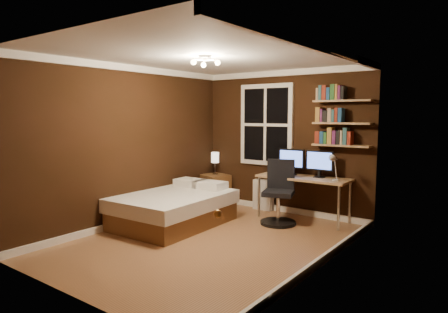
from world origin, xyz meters
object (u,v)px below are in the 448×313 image
Objects in this scene: office_chair at (279,199)px; monitor_left at (291,162)px; monitor_right at (319,164)px; desk_lamp at (334,167)px; bedside_lamp at (215,163)px; desk at (303,180)px; bed at (175,208)px; nightstand at (215,189)px; radiator at (263,195)px.

monitor_left is at bearing 76.93° from office_chair.
desk_lamp is (0.33, -0.24, 0.00)m from monitor_right.
bedside_lamp is 0.29× the size of desk.
bed reaches higher than nightstand.
radiator is (0.99, 0.15, -0.52)m from bedside_lamp.
nightstand is 2.22m from monitor_right.
desk_lamp is at bearing -35.75° from monitor_right.
monitor_left is 1.00× the size of monitor_right.
nightstand is 2.55m from desk_lamp.
radiator is at bearing 117.75° from office_chair.
desk is 0.39m from monitor_left.
bedside_lamp reaches higher than bed.
desk_lamp reaches higher than desk.
monitor_left is (-0.26, 0.08, 0.28)m from desk.
bed is 4.30× the size of bedside_lamp.
nightstand is 1.01m from radiator.
desk reaches higher than radiator.
desk is 0.66m from desk_lamp.
nightstand is 1.31× the size of desk_lamp.
monitor_left reaches higher than office_chair.
bedside_lamp is at bearing 174.93° from desk_lamp.
desk_lamp reaches higher than monitor_left.
office_chair is at bearing 36.45° from bed.
bedside_lamp reaches higher than nightstand.
nightstand is (-0.38, 1.53, 0.02)m from bed.
radiator is 0.94m from office_chair.
nightstand is 1.74m from office_chair.
monitor_left reaches higher than radiator.
desk is 3.45× the size of desk_lamp.
desk_lamp is 1.00m from office_chair.
monitor_left is 0.87m from desk_lamp.
radiator is at bearing 166.01° from desk_lamp.
bed is at bearing -147.68° from desk_lamp.
monitor_left is at bearing -11.29° from radiator.
office_chair reaches higher than radiator.
office_chair reaches higher than bedside_lamp.
desk is 1.49× the size of office_chair.
radiator is 1.64m from desk_lamp.
nightstand is at bearing 178.34° from desk.
bedside_lamp is at bearing 101.57° from bed.
nightstand is 1.24× the size of monitor_right.
desk_lamp is (2.45, -0.22, 0.15)m from bedside_lamp.
monitor_right reaches higher than desk.
bed is at bearing -76.14° from bedside_lamp.
desk_lamp is (1.46, -0.36, 0.67)m from radiator.
monitor_right is (0.50, 0.00, 0.00)m from monitor_left.
monitor_right is at bearing -6.31° from radiator.
monitor_right reaches higher than office_chair.
office_chair reaches higher than desk.
radiator is 0.99m from desk.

